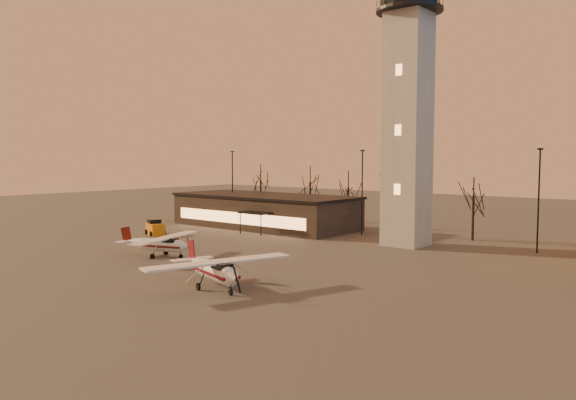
{
  "coord_description": "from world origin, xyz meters",
  "views": [
    {
      "loc": [
        28.06,
        -22.8,
        9.29
      ],
      "look_at": [
        -1.94,
        13.0,
        5.7
      ],
      "focal_mm": 35.0,
      "sensor_mm": 36.0,
      "label": 1
    }
  ],
  "objects_px": {
    "control_tower": "(408,89)",
    "cessna_rear": "(163,247)",
    "terminal": "(264,211)",
    "service_cart": "(155,229)",
    "cessna_front": "(217,275)"
  },
  "relations": [
    {
      "from": "control_tower",
      "to": "service_cart",
      "type": "bearing_deg",
      "value": -155.99
    },
    {
      "from": "cessna_front",
      "to": "service_cart",
      "type": "height_order",
      "value": "cessna_front"
    },
    {
      "from": "terminal",
      "to": "service_cart",
      "type": "bearing_deg",
      "value": -109.34
    },
    {
      "from": "service_cart",
      "to": "control_tower",
      "type": "bearing_deg",
      "value": 43.75
    },
    {
      "from": "cessna_rear",
      "to": "service_cart",
      "type": "xyz_separation_m",
      "value": [
        -12.91,
        8.78,
        -0.22
      ]
    },
    {
      "from": "cessna_rear",
      "to": "service_cart",
      "type": "relative_size",
      "value": 2.96
    },
    {
      "from": "terminal",
      "to": "service_cart",
      "type": "relative_size",
      "value": 7.76
    },
    {
      "from": "cessna_front",
      "to": "terminal",
      "type": "bearing_deg",
      "value": 144.33
    },
    {
      "from": "service_cart",
      "to": "cessna_rear",
      "type": "bearing_deg",
      "value": -14.47
    },
    {
      "from": "terminal",
      "to": "service_cart",
      "type": "height_order",
      "value": "terminal"
    },
    {
      "from": "terminal",
      "to": "cessna_front",
      "type": "xyz_separation_m",
      "value": [
        21.25,
        -28.2,
        -1.13
      ]
    },
    {
      "from": "terminal",
      "to": "cessna_front",
      "type": "bearing_deg",
      "value": -53.0
    },
    {
      "from": "control_tower",
      "to": "service_cart",
      "type": "xyz_separation_m",
      "value": [
        -26.89,
        -11.98,
        -15.62
      ]
    },
    {
      "from": "terminal",
      "to": "cessna_front",
      "type": "height_order",
      "value": "terminal"
    },
    {
      "from": "control_tower",
      "to": "cessna_rear",
      "type": "distance_m",
      "value": 29.39
    }
  ]
}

